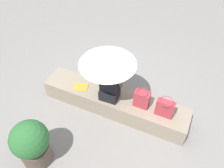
{
  "coord_description": "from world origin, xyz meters",
  "views": [
    {
      "loc": [
        -1.12,
        2.6,
        3.68
      ],
      "look_at": [
        0.04,
        0.03,
        0.75
      ],
      "focal_mm": 36.12,
      "sensor_mm": 36.0,
      "label": 1
    }
  ],
  "objects_px": {
    "person_seated": "(109,83)",
    "tote_bag_canvas": "(165,108)",
    "magazine": "(81,87)",
    "planter_near": "(32,143)",
    "parasol": "(108,58)",
    "handbag_black": "(142,99)"
  },
  "relations": [
    {
      "from": "person_seated",
      "to": "tote_bag_canvas",
      "type": "xyz_separation_m",
      "value": [
        -1.04,
        -0.03,
        -0.2
      ]
    },
    {
      "from": "person_seated",
      "to": "magazine",
      "type": "bearing_deg",
      "value": -0.71
    },
    {
      "from": "planter_near",
      "to": "parasol",
      "type": "bearing_deg",
      "value": -112.74
    },
    {
      "from": "planter_near",
      "to": "magazine",
      "type": "bearing_deg",
      "value": -91.85
    },
    {
      "from": "person_seated",
      "to": "handbag_black",
      "type": "relative_size",
      "value": 2.47
    },
    {
      "from": "magazine",
      "to": "planter_near",
      "type": "relative_size",
      "value": 0.3
    },
    {
      "from": "person_seated",
      "to": "magazine",
      "type": "relative_size",
      "value": 3.21
    },
    {
      "from": "tote_bag_canvas",
      "to": "planter_near",
      "type": "bearing_deg",
      "value": 40.46
    },
    {
      "from": "tote_bag_canvas",
      "to": "magazine",
      "type": "height_order",
      "value": "tote_bag_canvas"
    },
    {
      "from": "parasol",
      "to": "tote_bag_canvas",
      "type": "xyz_separation_m",
      "value": [
        -1.09,
        0.03,
        -0.71
      ]
    },
    {
      "from": "magazine",
      "to": "planter_near",
      "type": "xyz_separation_m",
      "value": [
        0.05,
        1.45,
        0.09
      ]
    },
    {
      "from": "tote_bag_canvas",
      "to": "parasol",
      "type": "bearing_deg",
      "value": -1.39
    },
    {
      "from": "parasol",
      "to": "magazine",
      "type": "distance_m",
      "value": 1.07
    },
    {
      "from": "tote_bag_canvas",
      "to": "magazine",
      "type": "xyz_separation_m",
      "value": [
        1.67,
        0.02,
        -0.18
      ]
    },
    {
      "from": "magazine",
      "to": "person_seated",
      "type": "bearing_deg",
      "value": 162.74
    },
    {
      "from": "person_seated",
      "to": "planter_near",
      "type": "bearing_deg",
      "value": 64.73
    },
    {
      "from": "magazine",
      "to": "planter_near",
      "type": "bearing_deg",
      "value": 71.6
    },
    {
      "from": "parasol",
      "to": "magazine",
      "type": "bearing_deg",
      "value": 4.64
    },
    {
      "from": "parasol",
      "to": "person_seated",
      "type": "bearing_deg",
      "value": 134.01
    },
    {
      "from": "tote_bag_canvas",
      "to": "planter_near",
      "type": "relative_size",
      "value": 0.4
    },
    {
      "from": "tote_bag_canvas",
      "to": "magazine",
      "type": "relative_size",
      "value": 1.34
    },
    {
      "from": "person_seated",
      "to": "parasol",
      "type": "relative_size",
      "value": 0.86
    }
  ]
}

